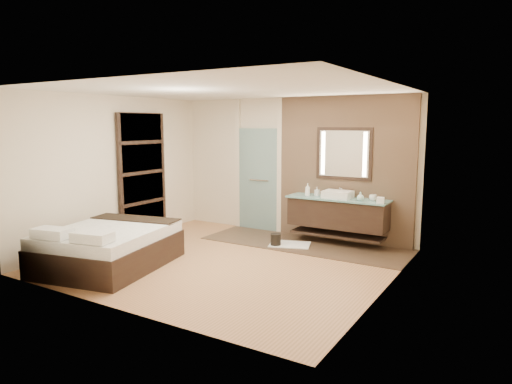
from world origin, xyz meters
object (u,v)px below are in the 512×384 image
Objects in this scene: vanity at (338,213)px; bed at (109,247)px; waste_bin at (276,240)px; mirror_unit at (344,154)px.

vanity is 3.99m from bed.
vanity is 7.92× the size of waste_bin.
mirror_unit reaches higher than vanity.
vanity is 1.23m from waste_bin.
waste_bin is (-0.89, -0.96, -1.53)m from mirror_unit.
mirror_unit reaches higher than waste_bin.
bed is (-2.54, -3.31, -1.34)m from mirror_unit.
vanity is 1.75× the size of mirror_unit.
waste_bin is (1.65, 2.36, -0.19)m from bed.
bed is (-2.54, -3.08, -0.27)m from vanity.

